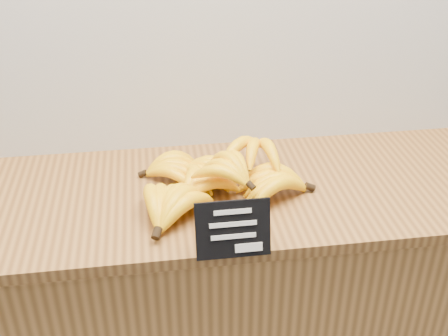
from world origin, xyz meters
TOP-DOWN VIEW (x-y plane):
  - counter at (0.16, 2.75)m, footprint 1.40×0.50m
  - counter_top at (0.16, 2.75)m, footprint 1.54×0.54m
  - chalkboard_sign at (0.15, 2.49)m, footprint 0.16×0.04m
  - banana_pile at (0.14, 2.73)m, footprint 0.51×0.39m

SIDE VIEW (x-z plane):
  - counter at x=0.16m, z-range 0.00..0.90m
  - counter_top at x=0.16m, z-range 0.90..0.93m
  - banana_pile at x=0.14m, z-range 0.92..1.03m
  - chalkboard_sign at x=0.15m, z-range 0.93..1.06m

